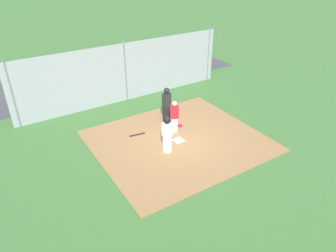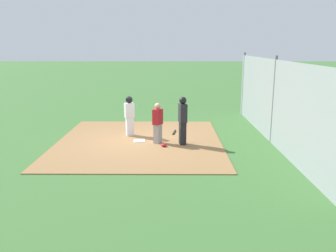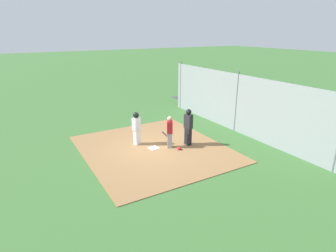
% 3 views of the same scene
% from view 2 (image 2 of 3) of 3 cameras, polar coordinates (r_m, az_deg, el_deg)
% --- Properties ---
extents(ground_plane, '(140.00, 140.00, 0.00)m').
position_cam_2_polar(ground_plane, '(13.82, -4.71, -2.59)').
color(ground_plane, '#3D6B33').
extents(dirt_infield, '(7.20, 6.40, 0.03)m').
position_cam_2_polar(dirt_infield, '(13.82, -4.71, -2.53)').
color(dirt_infield, olive).
rests_on(dirt_infield, ground_plane).
extents(home_plate, '(0.48, 0.48, 0.02)m').
position_cam_2_polar(home_plate, '(13.81, -4.72, -2.43)').
color(home_plate, white).
rests_on(home_plate, dirt_infield).
extents(catcher, '(0.46, 0.41, 1.57)m').
position_cam_2_polar(catcher, '(13.31, -1.69, 0.57)').
color(catcher, '#9E9EA3').
rests_on(catcher, dirt_infield).
extents(umpire, '(0.43, 0.34, 1.83)m').
position_cam_2_polar(umpire, '(13.11, 2.42, 1.09)').
color(umpire, black).
rests_on(umpire, dirt_infield).
extents(runner, '(0.39, 0.45, 1.66)m').
position_cam_2_polar(runner, '(14.51, -6.33, 2.09)').
color(runner, silver).
rests_on(runner, dirt_infield).
extents(baseball_bat, '(0.74, 0.17, 0.06)m').
position_cam_2_polar(baseball_bat, '(15.05, 1.02, -1.00)').
color(baseball_bat, black).
rests_on(baseball_bat, dirt_infield).
extents(catcher_mask, '(0.24, 0.20, 0.12)m').
position_cam_2_polar(catcher_mask, '(13.02, -0.70, -3.13)').
color(catcher_mask, '#B21923').
rests_on(catcher_mask, dirt_infield).
extents(backstop_fence, '(12.00, 0.10, 3.35)m').
position_cam_2_polar(backstop_fence, '(13.99, 16.88, 3.81)').
color(backstop_fence, '#93999E').
rests_on(backstop_fence, ground_plane).
extents(parked_car_silver, '(4.30, 2.10, 1.28)m').
position_cam_2_polar(parked_car_silver, '(18.31, 24.81, 2.09)').
color(parked_car_silver, '#B2B2B7').
rests_on(parked_car_silver, parking_lot).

